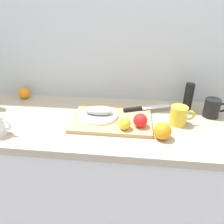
{
  "coord_description": "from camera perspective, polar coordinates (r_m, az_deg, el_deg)",
  "views": [
    {
      "loc": [
        -0.02,
        -0.98,
        1.46
      ],
      "look_at": [
        -0.13,
        0.0,
        0.95
      ],
      "focal_mm": 33.17,
      "sensor_mm": 36.0,
      "label": 1
    }
  ],
  "objects": [
    {
      "name": "kitchen_counter",
      "position": [
        1.41,
        5.66,
        -18.67
      ],
      "size": [
        2.0,
        0.6,
        0.9
      ],
      "color": "white",
      "rests_on": "ground_plane"
    },
    {
      "name": "orange_0",
      "position": [
        1.51,
        -23.05,
        4.78
      ],
      "size": [
        0.07,
        0.07,
        0.07
      ],
      "primitive_type": "sphere",
      "color": "orange",
      "rests_on": "kitchen_counter"
    },
    {
      "name": "fish_fillet",
      "position": [
        1.12,
        -3.63,
        0.24
      ],
      "size": [
        0.15,
        0.07,
        0.04
      ],
      "primitive_type": "ellipsoid",
      "color": "#999E99",
      "rests_on": "white_plate"
    },
    {
      "name": "white_plate",
      "position": [
        1.13,
        -3.59,
        -0.91
      ],
      "size": [
        0.21,
        0.21,
        0.01
      ],
      "primitive_type": "cylinder",
      "color": "white",
      "rests_on": "cutting_board"
    },
    {
      "name": "back_wall",
      "position": [
        1.32,
        7.66,
        17.91
      ],
      "size": [
        3.2,
        0.05,
        2.5
      ],
      "primitive_type": "cube",
      "color": "silver",
      "rests_on": "ground_plane"
    },
    {
      "name": "pepper_mill",
      "position": [
        1.31,
        20.33,
        4.01
      ],
      "size": [
        0.05,
        0.05,
        0.16
      ],
      "primitive_type": "cylinder",
      "color": "black",
      "rests_on": "kitchen_counter"
    },
    {
      "name": "coffee_mug_0",
      "position": [
        1.13,
        17.99,
        -0.93
      ],
      "size": [
        0.13,
        0.09,
        0.1
      ],
      "color": "yellow",
      "rests_on": "kitchen_counter"
    },
    {
      "name": "coffee_mug_2",
      "position": [
        1.28,
        25.89,
        1.01
      ],
      "size": [
        0.12,
        0.08,
        0.11
      ],
      "color": "black",
      "rests_on": "kitchen_counter"
    },
    {
      "name": "orange_1",
      "position": [
        1.0,
        13.75,
        -5.06
      ],
      "size": [
        0.08,
        0.08,
        0.08
      ],
      "primitive_type": "sphere",
      "color": "orange",
      "rests_on": "kitchen_counter"
    },
    {
      "name": "lemon_0",
      "position": [
        1.01,
        3.43,
        -3.2
      ],
      "size": [
        0.06,
        0.06,
        0.06
      ],
      "primitive_type": "sphere",
      "color": "yellow",
      "rests_on": "cutting_board"
    },
    {
      "name": "cutting_board",
      "position": [
        1.13,
        0.0,
        -1.8
      ],
      "size": [
        0.42,
        0.32,
        0.02
      ],
      "primitive_type": "cube",
      "color": "tan",
      "rests_on": "kitchen_counter"
    },
    {
      "name": "tomato_0",
      "position": [
        1.03,
        7.81,
        -2.3
      ],
      "size": [
        0.07,
        0.07,
        0.07
      ],
      "primitive_type": "sphere",
      "color": "red",
      "rests_on": "cutting_board"
    },
    {
      "name": "chef_knife",
      "position": [
        1.21,
        8.11,
        1.0
      ],
      "size": [
        0.28,
        0.13,
        0.02
      ],
      "rotation": [
        0.0,
        0.0,
        0.36
      ],
      "color": "silver",
      "rests_on": "cutting_board"
    }
  ]
}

